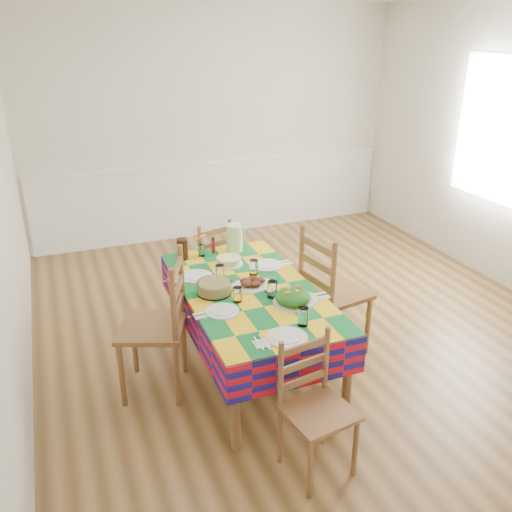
{
  "coord_description": "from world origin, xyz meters",
  "views": [
    {
      "loc": [
        -1.91,
        -3.75,
        2.46
      ],
      "look_at": [
        -0.55,
        -0.26,
        0.85
      ],
      "focal_mm": 38.0,
      "sensor_mm": 36.0,
      "label": 1
    }
  ],
  "objects_px": {
    "chair_left": "(158,326)",
    "chair_near": "(315,408)",
    "meat_platter": "(252,283)",
    "tea_pitcher": "(182,249)",
    "dining_table": "(249,298)",
    "green_pitcher": "(235,238)",
    "chair_right": "(331,293)",
    "chair_far": "(209,264)"
  },
  "relations": [
    {
      "from": "chair_left",
      "to": "chair_near",
      "type": "bearing_deg",
      "value": 54.03
    },
    {
      "from": "meat_platter",
      "to": "tea_pitcher",
      "type": "xyz_separation_m",
      "value": [
        -0.35,
        0.69,
        0.06
      ]
    },
    {
      "from": "dining_table",
      "to": "tea_pitcher",
      "type": "bearing_deg",
      "value": 113.43
    },
    {
      "from": "dining_table",
      "to": "green_pitcher",
      "type": "distance_m",
      "value": 0.77
    },
    {
      "from": "meat_platter",
      "to": "chair_right",
      "type": "bearing_deg",
      "value": -3.56
    },
    {
      "from": "tea_pitcher",
      "to": "green_pitcher",
      "type": "bearing_deg",
      "value": 1.29
    },
    {
      "from": "chair_far",
      "to": "chair_right",
      "type": "distance_m",
      "value": 1.29
    },
    {
      "from": "chair_far",
      "to": "green_pitcher",
      "type": "bearing_deg",
      "value": 93.5
    },
    {
      "from": "dining_table",
      "to": "chair_near",
      "type": "xyz_separation_m",
      "value": [
        -0.01,
        -1.09,
        -0.18
      ]
    },
    {
      "from": "green_pitcher",
      "to": "chair_near",
      "type": "xyz_separation_m",
      "value": [
        -0.15,
        -1.82,
        -0.37
      ]
    },
    {
      "from": "chair_right",
      "to": "chair_far",
      "type": "bearing_deg",
      "value": 21.88
    },
    {
      "from": "meat_platter",
      "to": "chair_near",
      "type": "relative_size",
      "value": 0.39
    },
    {
      "from": "green_pitcher",
      "to": "tea_pitcher",
      "type": "relative_size",
      "value": 1.34
    },
    {
      "from": "green_pitcher",
      "to": "chair_left",
      "type": "xyz_separation_m",
      "value": [
        -0.83,
        -0.75,
        -0.27
      ]
    },
    {
      "from": "chair_near",
      "to": "chair_left",
      "type": "distance_m",
      "value": 1.27
    },
    {
      "from": "chair_near",
      "to": "chair_far",
      "type": "distance_m",
      "value": 2.18
    },
    {
      "from": "dining_table",
      "to": "chair_far",
      "type": "relative_size",
      "value": 2.03
    },
    {
      "from": "chair_right",
      "to": "green_pitcher",
      "type": "bearing_deg",
      "value": 26.55
    },
    {
      "from": "green_pitcher",
      "to": "chair_right",
      "type": "bearing_deg",
      "value": -53.96
    },
    {
      "from": "tea_pitcher",
      "to": "chair_near",
      "type": "distance_m",
      "value": 1.86
    },
    {
      "from": "tea_pitcher",
      "to": "chair_far",
      "type": "xyz_separation_m",
      "value": [
        0.32,
        0.37,
        -0.34
      ]
    },
    {
      "from": "tea_pitcher",
      "to": "chair_far",
      "type": "distance_m",
      "value": 0.6
    },
    {
      "from": "chair_left",
      "to": "dining_table",
      "type": "bearing_deg",
      "value": 113.24
    },
    {
      "from": "green_pitcher",
      "to": "chair_left",
      "type": "relative_size",
      "value": 0.22
    },
    {
      "from": "chair_near",
      "to": "chair_far",
      "type": "xyz_separation_m",
      "value": [
        0.02,
        2.18,
        0.0
      ]
    },
    {
      "from": "meat_platter",
      "to": "chair_near",
      "type": "xyz_separation_m",
      "value": [
        -0.04,
        -1.12,
        -0.28
      ]
    },
    {
      "from": "chair_near",
      "to": "chair_left",
      "type": "relative_size",
      "value": 0.81
    },
    {
      "from": "tea_pitcher",
      "to": "chair_right",
      "type": "relative_size",
      "value": 0.17
    },
    {
      "from": "chair_left",
      "to": "green_pitcher",
      "type": "bearing_deg",
      "value": 153.76
    },
    {
      "from": "meat_platter",
      "to": "chair_left",
      "type": "relative_size",
      "value": 0.31
    },
    {
      "from": "green_pitcher",
      "to": "tea_pitcher",
      "type": "xyz_separation_m",
      "value": [
        -0.46,
        -0.01,
        -0.03
      ]
    },
    {
      "from": "dining_table",
      "to": "chair_left",
      "type": "height_order",
      "value": "chair_left"
    },
    {
      "from": "dining_table",
      "to": "chair_left",
      "type": "bearing_deg",
      "value": -178.5
    },
    {
      "from": "meat_platter",
      "to": "chair_far",
      "type": "distance_m",
      "value": 1.09
    },
    {
      "from": "tea_pitcher",
      "to": "dining_table",
      "type": "bearing_deg",
      "value": -66.57
    },
    {
      "from": "chair_near",
      "to": "tea_pitcher",
      "type": "bearing_deg",
      "value": 90.46
    },
    {
      "from": "tea_pitcher",
      "to": "chair_far",
      "type": "bearing_deg",
      "value": 49.09
    },
    {
      "from": "chair_near",
      "to": "meat_platter",
      "type": "bearing_deg",
      "value": 78.61
    },
    {
      "from": "meat_platter",
      "to": "chair_left",
      "type": "xyz_separation_m",
      "value": [
        -0.72,
        -0.05,
        -0.18
      ]
    },
    {
      "from": "dining_table",
      "to": "chair_right",
      "type": "height_order",
      "value": "chair_right"
    },
    {
      "from": "dining_table",
      "to": "chair_left",
      "type": "distance_m",
      "value": 0.69
    },
    {
      "from": "green_pitcher",
      "to": "chair_right",
      "type": "relative_size",
      "value": 0.22
    }
  ]
}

